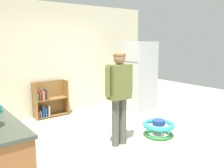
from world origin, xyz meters
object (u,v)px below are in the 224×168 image
(refrigerator, at_px, (139,76))
(bookshelf, at_px, (48,101))
(baby_walker, at_px, (158,128))
(standing_person, at_px, (119,90))

(refrigerator, xyz_separation_m, bookshelf, (-2.15, 0.85, -0.51))
(refrigerator, relative_size, baby_walker, 2.95)
(standing_person, bearing_deg, bookshelf, 98.17)
(refrigerator, distance_m, bookshelf, 2.37)
(bookshelf, xyz_separation_m, baby_walker, (1.17, -2.44, -0.22))
(standing_person, distance_m, baby_walker, 1.19)
(refrigerator, distance_m, standing_person, 2.32)
(refrigerator, xyz_separation_m, standing_person, (-1.82, -1.43, 0.10))
(refrigerator, bearing_deg, baby_walker, -121.59)
(refrigerator, height_order, baby_walker, refrigerator)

